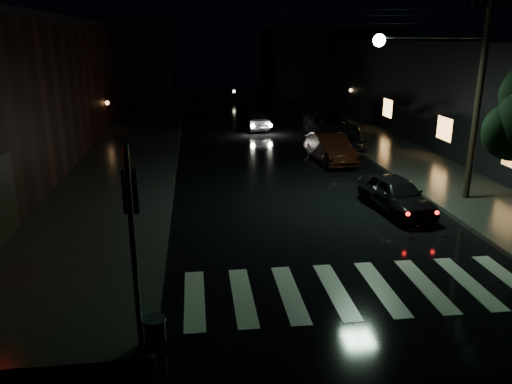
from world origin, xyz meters
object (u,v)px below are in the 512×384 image
object	(u,v)px
parked_car_a	(396,194)
parked_car_b	(330,148)
parked_car_d	(331,126)
parked_car_c	(338,136)
oncoming_car	(253,120)

from	to	relation	value
parked_car_a	parked_car_b	size ratio (longest dim) A/B	0.88
parked_car_a	parked_car_b	distance (m)	7.83
parked_car_b	parked_car_d	xyz separation A→B (m)	(1.72, 6.28, 0.06)
parked_car_c	oncoming_car	size ratio (longest dim) A/B	1.27
parked_car_b	parked_car_a	bearing A→B (deg)	-90.88
parked_car_b	parked_car_d	bearing A→B (deg)	71.02
parked_car_d	oncoming_car	size ratio (longest dim) A/B	1.44
parked_car_a	parked_car_b	bearing A→B (deg)	85.63
parked_car_b	parked_car_d	world-z (taller)	parked_car_d
parked_car_b	parked_car_c	world-z (taller)	same
oncoming_car	parked_car_b	bearing A→B (deg)	99.10
parked_car_a	parked_car_c	world-z (taller)	parked_car_c
parked_car_b	parked_car_c	distance (m)	3.41
parked_car_a	parked_car_c	xyz separation A→B (m)	(0.93, 10.96, 0.07)
parked_car_c	oncoming_car	xyz separation A→B (m)	(-4.14, 6.76, -0.08)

